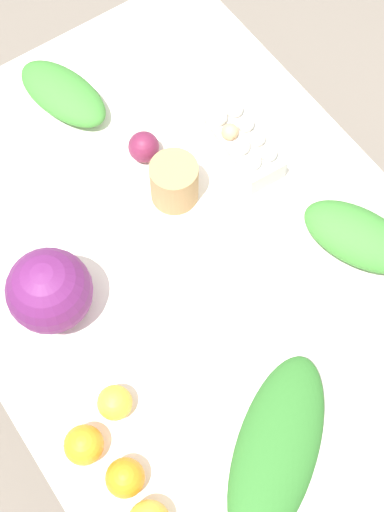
% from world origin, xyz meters
% --- Properties ---
extents(ground_plane, '(8.00, 8.00, 0.00)m').
position_xyz_m(ground_plane, '(0.00, 0.00, 0.00)').
color(ground_plane, '#70665B').
extents(dining_table, '(1.49, 1.02, 0.73)m').
position_xyz_m(dining_table, '(0.00, 0.00, 0.65)').
color(dining_table, silver).
rests_on(dining_table, ground_plane).
extents(cabbage_purple, '(0.18, 0.18, 0.18)m').
position_xyz_m(cabbage_purple, '(0.08, 0.31, 0.82)').
color(cabbage_purple, '#601E5B').
rests_on(cabbage_purple, dining_table).
extents(egg_carton, '(0.23, 0.11, 0.09)m').
position_xyz_m(egg_carton, '(0.17, -0.27, 0.77)').
color(egg_carton, '#B7B7B2').
rests_on(egg_carton, dining_table).
extents(paper_bag, '(0.11, 0.11, 0.12)m').
position_xyz_m(paper_bag, '(0.16, -0.06, 0.79)').
color(paper_bag, '#A87F51').
rests_on(paper_bag, dining_table).
extents(greens_bunch_scallion, '(0.36, 0.42, 0.07)m').
position_xyz_m(greens_bunch_scallion, '(-0.45, 0.11, 0.77)').
color(greens_bunch_scallion, '#2D6B28').
rests_on(greens_bunch_scallion, dining_table).
extents(greens_bunch_beet_tops, '(0.29, 0.19, 0.08)m').
position_xyz_m(greens_bunch_beet_tops, '(0.54, 0.01, 0.77)').
color(greens_bunch_beet_tops, '#3D8433').
rests_on(greens_bunch_beet_tops, dining_table).
extents(greens_bunch_kale, '(0.30, 0.23, 0.10)m').
position_xyz_m(greens_bunch_kale, '(-0.18, -0.32, 0.78)').
color(greens_bunch_kale, '#3D8433').
rests_on(greens_bunch_kale, dining_table).
extents(beet_root, '(0.08, 0.08, 0.08)m').
position_xyz_m(beet_root, '(0.30, -0.07, 0.77)').
color(beet_root, maroon).
rests_on(beet_root, dining_table).
extents(orange_0, '(0.08, 0.08, 0.08)m').
position_xyz_m(orange_0, '(-0.32, 0.38, 0.77)').
color(orange_0, orange).
rests_on(orange_0, dining_table).
extents(orange_1, '(0.07, 0.07, 0.07)m').
position_xyz_m(orange_1, '(-0.19, 0.32, 0.77)').
color(orange_1, '#F9A833').
rests_on(orange_1, dining_table).
extents(orange_3, '(0.08, 0.08, 0.08)m').
position_xyz_m(orange_3, '(-0.22, 0.42, 0.77)').
color(orange_3, orange).
rests_on(orange_3, dining_table).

